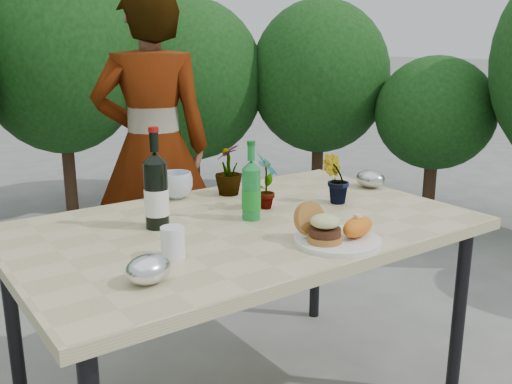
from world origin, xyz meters
TOP-DOWN VIEW (x-y plane):
  - patio_table at (0.00, 0.00)m, footprint 1.60×1.00m
  - shrub_hedge at (0.05, 1.68)m, footprint 6.96×5.06m
  - dinner_plate at (0.13, -0.35)m, footprint 0.28×0.28m
  - burger_stack at (0.08, -0.33)m, footprint 0.11×0.16m
  - sweet_potato at (0.20, -0.37)m, footprint 0.17×0.12m
  - grilled_veg at (0.15, -0.25)m, footprint 0.08×0.05m
  - wine_bottle at (-0.27, 0.13)m, footprint 0.08×0.08m
  - sparkling_water at (0.05, 0.02)m, footprint 0.07×0.07m
  - plastic_cup at (-0.36, -0.16)m, footprint 0.07×0.07m
  - seedling_left at (0.17, 0.09)m, footprint 0.14×0.13m
  - seedling_mid at (0.44, 0.00)m, footprint 0.14×0.13m
  - seedling_right at (0.17, 0.36)m, footprint 0.17×0.17m
  - blue_bowl at (-0.04, 0.43)m, footprint 0.15×0.15m
  - foil_packet_left at (-0.50, -0.29)m, footprint 0.16×0.14m
  - foil_packet_right at (0.74, 0.09)m, footprint 0.13×0.15m
  - person at (0.18, 1.11)m, footprint 0.71×0.61m

SIDE VIEW (x-z plane):
  - patio_table at x=0.00m, z-range 0.32..1.07m
  - dinner_plate at x=0.13m, z-range 0.75..0.76m
  - grilled_veg at x=0.15m, z-range 0.76..0.79m
  - foil_packet_left at x=-0.50m, z-range 0.75..0.83m
  - foil_packet_right at x=0.74m, z-range 0.75..0.83m
  - sweet_potato at x=0.20m, z-range 0.77..0.83m
  - plastic_cup at x=-0.36m, z-range 0.75..0.84m
  - blue_bowl at x=-0.04m, z-range 0.75..0.86m
  - burger_stack at x=0.08m, z-range 0.75..0.87m
  - person at x=0.18m, z-range 0.00..1.66m
  - seedling_mid at x=0.44m, z-range 0.75..0.95m
  - sparkling_water at x=0.05m, z-range 0.71..1.00m
  - seedling_right at x=0.17m, z-range 0.75..0.96m
  - seedling_left at x=0.17m, z-range 0.75..0.97m
  - wine_bottle at x=-0.27m, z-range 0.70..1.05m
  - shrub_hedge at x=0.05m, z-range 0.08..2.22m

